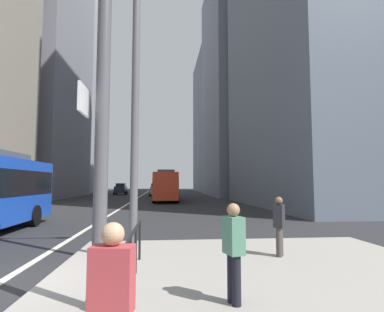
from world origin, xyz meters
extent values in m
plane|color=#28282B|center=(0.00, 20.00, 0.00)|extent=(160.00, 160.00, 0.00)
cube|color=gray|center=(5.50, -1.00, 0.07)|extent=(9.00, 10.00, 0.15)
cube|color=beige|center=(0.00, 30.00, 0.01)|extent=(0.20, 80.00, 0.01)
cube|color=gray|center=(-16.00, 39.19, 23.71)|extent=(13.81, 19.03, 47.42)
cube|color=#9E9EA3|center=(-16.00, 62.15, 21.77)|extent=(11.54, 16.86, 43.53)
cube|color=slate|center=(17.00, 42.70, 17.98)|extent=(12.64, 18.18, 35.96)
cube|color=slate|center=(17.00, 67.45, 16.34)|extent=(10.73, 23.45, 32.67)
cylinder|color=black|center=(-2.71, 9.01, 0.50)|extent=(0.31, 1.00, 1.00)
cube|color=red|center=(3.78, 29.22, 1.73)|extent=(2.79, 11.81, 2.75)
cube|color=black|center=(3.78, 29.22, 2.07)|extent=(2.82, 11.58, 1.10)
cube|color=#4C4C51|center=(3.74, 27.45, 3.25)|extent=(1.85, 4.27, 0.30)
cylinder|color=black|center=(2.67, 33.01, 0.50)|extent=(0.32, 1.01, 1.00)
cylinder|color=black|center=(5.07, 32.95, 0.50)|extent=(0.32, 1.01, 1.00)
cylinder|color=black|center=(2.49, 25.49, 0.50)|extent=(0.32, 1.01, 1.00)
cylinder|color=black|center=(4.89, 25.43, 0.50)|extent=(0.32, 1.01, 1.00)
cube|color=#232838|center=(-3.84, 48.52, 0.87)|extent=(1.83, 4.31, 1.10)
cube|color=black|center=(-3.84, 48.67, 1.68)|extent=(1.52, 2.33, 0.52)
cylinder|color=black|center=(-2.91, 47.07, 0.32)|extent=(0.23, 0.64, 0.64)
cylinder|color=black|center=(-4.73, 47.05, 0.32)|extent=(0.23, 0.64, 0.64)
cylinder|color=black|center=(-2.95, 49.99, 0.32)|extent=(0.23, 0.64, 0.64)
cylinder|color=black|center=(-4.77, 49.97, 0.32)|extent=(0.23, 0.64, 0.64)
cube|color=#B2A899|center=(2.35, 42.45, 0.87)|extent=(1.82, 4.14, 1.10)
cube|color=black|center=(2.35, 42.30, 1.68)|extent=(1.51, 2.24, 0.52)
cylinder|color=black|center=(1.43, 43.85, 0.32)|extent=(0.23, 0.64, 0.64)
cylinder|color=black|center=(3.25, 43.86, 0.32)|extent=(0.23, 0.64, 0.64)
cylinder|color=black|center=(1.45, 41.04, 0.32)|extent=(0.23, 0.64, 0.64)
cylinder|color=black|center=(3.27, 41.06, 0.32)|extent=(0.23, 0.64, 0.64)
cube|color=black|center=(3.84, 39.14, 0.87)|extent=(1.96, 4.46, 1.10)
cube|color=black|center=(3.83, 38.99, 1.68)|extent=(1.59, 2.43, 0.52)
cylinder|color=black|center=(2.99, 40.67, 0.32)|extent=(0.25, 0.65, 0.64)
cylinder|color=black|center=(4.81, 40.59, 0.32)|extent=(0.25, 0.65, 0.64)
cylinder|color=black|center=(2.87, 37.69, 0.32)|extent=(0.25, 0.65, 0.64)
cylinder|color=black|center=(4.69, 37.61, 0.32)|extent=(0.25, 0.65, 0.64)
cylinder|color=#515156|center=(2.40, -1.74, 3.15)|extent=(0.22, 0.22, 6.00)
cube|color=white|center=(2.15, -1.92, 3.35)|extent=(0.04, 0.60, 0.44)
cylinder|color=#56565B|center=(2.64, 1.36, 4.15)|extent=(0.20, 0.20, 8.00)
cylinder|color=black|center=(2.80, -2.20, 0.62)|extent=(0.06, 0.06, 0.95)
cylinder|color=black|center=(2.80, -1.01, 0.62)|extent=(0.06, 0.06, 0.95)
cylinder|color=black|center=(2.80, 0.18, 0.62)|extent=(0.06, 0.06, 0.95)
cylinder|color=black|center=(2.80, 1.38, 0.62)|extent=(0.06, 0.06, 0.95)
cylinder|color=black|center=(2.80, -0.41, 1.10)|extent=(0.06, 3.57, 0.06)
cube|color=#B73D42|center=(2.92, -3.85, 1.22)|extent=(0.41, 0.29, 0.59)
sphere|color=tan|center=(2.92, -3.85, 1.62)|extent=(0.21, 0.21, 0.21)
cylinder|color=#423D38|center=(6.50, 1.46, 0.53)|extent=(0.15, 0.15, 0.76)
cylinder|color=#423D38|center=(6.41, 1.33, 0.53)|extent=(0.15, 0.15, 0.76)
cube|color=#232328|center=(6.45, 1.39, 1.20)|extent=(0.41, 0.45, 0.59)
sphere|color=brown|center=(6.45, 1.39, 1.60)|extent=(0.21, 0.21, 0.21)
cylinder|color=black|center=(4.51, -1.62, 0.54)|extent=(0.15, 0.15, 0.78)
cylinder|color=black|center=(4.54, -1.78, 0.54)|extent=(0.15, 0.15, 0.78)
cube|color=#4C7F66|center=(4.52, -1.70, 1.23)|extent=(0.32, 0.43, 0.60)
sphere|color=#9E7556|center=(4.52, -1.70, 1.64)|extent=(0.21, 0.21, 0.21)
camera|label=1|loc=(3.37, -6.82, 2.09)|focal=29.47mm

